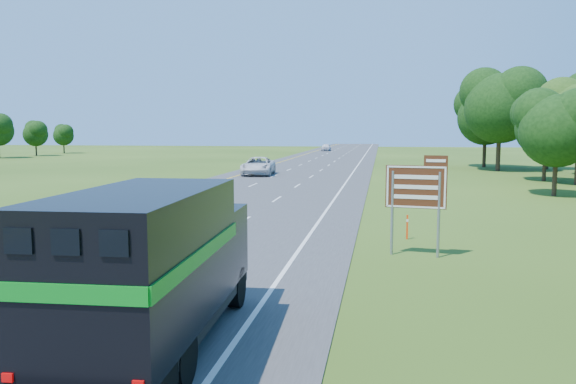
% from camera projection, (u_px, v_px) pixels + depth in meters
% --- Properties ---
extents(road, '(15.00, 260.00, 0.04)m').
position_uv_depth(road, '(297.00, 174.00, 57.13)').
color(road, '#38383A').
rests_on(road, ground).
extents(lane_markings, '(11.15, 260.00, 0.01)m').
position_uv_depth(lane_markings, '(297.00, 174.00, 57.13)').
color(lane_markings, yellow).
rests_on(lane_markings, road).
extents(horse_truck, '(2.65, 7.59, 3.32)m').
position_uv_depth(horse_truck, '(154.00, 265.00, 11.12)').
color(horse_truck, black).
rests_on(horse_truck, road).
extents(white_suv, '(3.47, 6.61, 1.77)m').
position_uv_depth(white_suv, '(258.00, 166.00, 55.93)').
color(white_suv, silver).
rests_on(white_suv, road).
extents(far_car, '(1.95, 4.66, 1.58)m').
position_uv_depth(far_car, '(326.00, 147.00, 121.59)').
color(far_car, silver).
rests_on(far_car, road).
extents(exit_sign, '(2.11, 0.38, 3.61)m').
position_uv_depth(exit_sign, '(417.00, 191.00, 19.78)').
color(exit_sign, gray).
rests_on(exit_sign, ground).
extents(delineator, '(0.08, 0.05, 1.01)m').
position_uv_depth(delineator, '(407.00, 226.00, 23.07)').
color(delineator, '#FF3C0D').
rests_on(delineator, ground).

